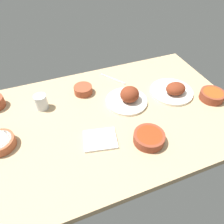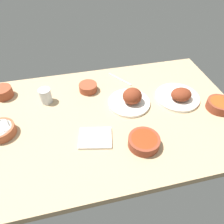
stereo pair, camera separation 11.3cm
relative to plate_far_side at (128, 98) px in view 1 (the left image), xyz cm
name	(u,v)px [view 1 (the left image)]	position (x,y,z in cm)	size (l,w,h in cm)	color
dining_table	(112,117)	(12.33, 6.35, -5.39)	(140.00, 90.00, 4.00)	tan
plate_far_side	(128,98)	(0.00, 0.00, 0.00)	(23.91, 23.91, 10.21)	white
plate_near_viewer	(173,90)	(-28.52, 2.61, -0.92)	(25.58, 25.58, 8.04)	white
bowl_cream	(0,142)	(68.70, 7.07, -0.79)	(13.89, 13.89, 4.74)	#A35133
bowl_potatoes	(83,89)	(21.76, -17.57, -0.84)	(11.01, 11.01, 4.63)	brown
bowl_soup	(212,95)	(-46.92, 14.94, -0.66)	(13.72, 13.72, 4.98)	brown
bowl_sauce	(149,137)	(2.37, 29.51, -0.78)	(14.93, 14.93, 4.75)	brown
water_tumbler	(41,102)	(46.71, -12.89, 0.93)	(6.78, 6.78, 8.63)	silver
folded_napkin	(100,139)	(24.03, 20.69, -2.79)	(15.78, 12.86, 1.20)	white
fork_loose	(113,79)	(0.07, -24.04, -2.99)	(18.98, 0.90, 0.80)	silver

